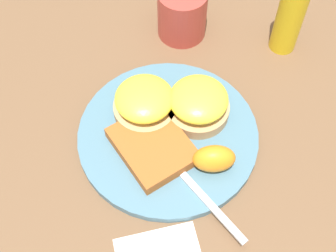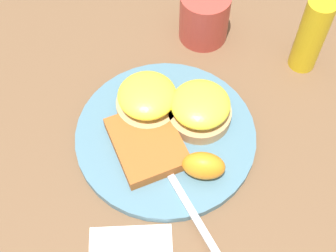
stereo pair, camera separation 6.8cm
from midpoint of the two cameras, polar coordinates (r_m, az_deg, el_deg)
name	(u,v)px [view 2 (the right image)]	position (r m, az deg, el deg)	size (l,w,h in m)	color
ground_plane	(168,138)	(0.71, 2.74, -1.69)	(1.10, 1.10, 0.00)	brown
plate	(168,136)	(0.70, 2.76, -1.40)	(0.27, 0.27, 0.01)	slate
sandwich_benedict_left	(202,108)	(0.69, 7.03, 1.93)	(0.09, 0.09, 0.05)	tan
sandwich_benedict_right	(150,100)	(0.69, 0.54, 3.03)	(0.09, 0.09, 0.05)	tan
hashbrown_patty	(150,143)	(0.67, 0.60, -2.31)	(0.12, 0.09, 0.02)	#A55723
orange_wedge	(206,166)	(0.65, 7.67, -5.07)	(0.06, 0.04, 0.04)	orange
fork	(170,170)	(0.66, 3.14, -5.65)	(0.22, 0.13, 0.00)	silver
cup	(206,16)	(0.81, 7.15, 13.02)	(0.11, 0.08, 0.09)	#B23D33
condiment_bottle	(314,35)	(0.78, 19.75, 10.20)	(0.04, 0.04, 0.14)	gold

